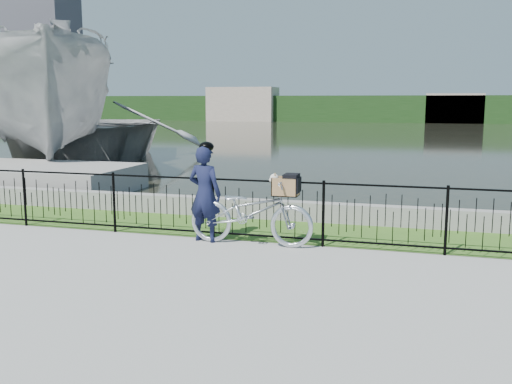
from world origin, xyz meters
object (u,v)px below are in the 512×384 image
(bicycle_rig, at_px, (252,211))
(cyclist, at_px, (205,192))
(boat_far, at_px, (83,131))
(boat_near, at_px, (47,104))

(bicycle_rig, height_order, cyclist, cyclist)
(boat_far, bearing_deg, boat_near, -81.11)
(cyclist, distance_m, boat_near, 12.57)
(cyclist, xyz_separation_m, boat_near, (-9.24, 8.39, 1.49))
(boat_near, bearing_deg, boat_far, 98.89)
(bicycle_rig, distance_m, boat_near, 13.27)
(boat_near, distance_m, boat_far, 3.19)
(cyclist, bearing_deg, boat_far, 130.57)
(cyclist, relative_size, boat_far, 0.13)
(cyclist, relative_size, boat_near, 0.15)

